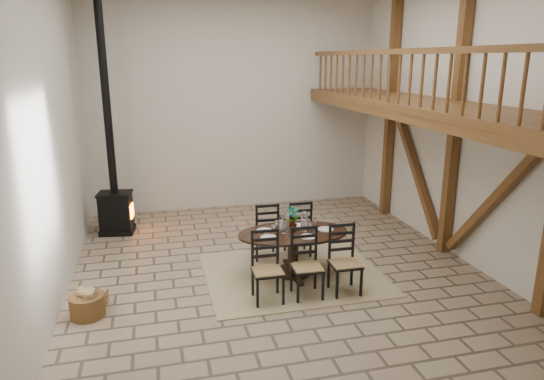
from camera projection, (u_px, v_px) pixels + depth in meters
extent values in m
plane|color=gray|center=(276.00, 268.00, 8.70)|extent=(8.00, 8.00, 0.00)
cube|color=beige|center=(235.00, 107.00, 11.78)|extent=(7.00, 0.02, 5.00)
cube|color=beige|center=(390.00, 192.00, 4.30)|extent=(7.00, 0.02, 5.00)
cube|color=beige|center=(49.00, 138.00, 7.21)|extent=(0.02, 8.00, 5.00)
cube|color=beige|center=(461.00, 123.00, 8.86)|extent=(0.02, 8.00, 5.00)
cube|color=brown|center=(455.00, 123.00, 8.83)|extent=(0.18, 0.18, 5.00)
cube|color=brown|center=(391.00, 110.00, 11.17)|extent=(0.18, 0.18, 5.00)
cube|color=brown|center=(494.00, 200.00, 7.95)|extent=(0.14, 2.16, 2.54)
cube|color=brown|center=(415.00, 167.00, 10.29)|extent=(0.14, 2.16, 2.54)
cube|color=brown|center=(457.00, 107.00, 8.76)|extent=(0.20, 7.80, 0.20)
cube|color=brown|center=(424.00, 105.00, 8.58)|extent=(1.60, 7.80, 0.12)
cube|color=brown|center=(387.00, 111.00, 8.44)|extent=(0.18, 7.80, 0.22)
cube|color=brown|center=(391.00, 52.00, 8.18)|extent=(0.09, 7.60, 0.09)
cube|color=brown|center=(389.00, 77.00, 8.29)|extent=(0.06, 7.60, 0.86)
cube|color=tan|center=(293.00, 274.00, 8.45)|extent=(3.00, 2.50, 0.02)
ellipsoid|color=black|center=(293.00, 233.00, 8.25)|extent=(1.94, 1.20, 0.04)
cylinder|color=black|center=(293.00, 255.00, 8.35)|extent=(0.19, 0.19, 0.71)
cylinder|color=black|center=(293.00, 272.00, 8.44)|extent=(0.59, 0.59, 0.06)
cube|color=olive|center=(268.00, 271.00, 7.39)|extent=(0.47, 0.45, 0.04)
cube|color=black|center=(268.00, 287.00, 7.46)|extent=(0.45, 0.45, 0.48)
cube|color=black|center=(265.00, 248.00, 7.50)|extent=(0.40, 0.05, 0.63)
cube|color=olive|center=(307.00, 267.00, 7.53)|extent=(0.47, 0.45, 0.04)
cube|color=black|center=(307.00, 283.00, 7.60)|extent=(0.45, 0.45, 0.48)
cube|color=black|center=(304.00, 245.00, 7.64)|extent=(0.40, 0.05, 0.63)
cube|color=olive|center=(345.00, 264.00, 7.66)|extent=(0.47, 0.45, 0.04)
cube|color=black|center=(345.00, 279.00, 7.73)|extent=(0.45, 0.45, 0.48)
cube|color=black|center=(341.00, 242.00, 7.77)|extent=(0.40, 0.05, 0.63)
cube|color=olive|center=(265.00, 232.00, 9.04)|extent=(0.47, 0.45, 0.04)
cube|color=black|center=(265.00, 245.00, 9.11)|extent=(0.45, 0.45, 0.48)
cube|color=black|center=(267.00, 221.00, 8.77)|extent=(0.40, 0.05, 0.63)
cube|color=olive|center=(298.00, 230.00, 9.17)|extent=(0.47, 0.45, 0.04)
cube|color=black|center=(297.00, 243.00, 9.24)|extent=(0.45, 0.45, 0.48)
cube|color=black|center=(301.00, 218.00, 8.91)|extent=(0.40, 0.05, 0.63)
cube|color=silver|center=(293.00, 232.00, 8.24)|extent=(1.49, 0.77, 0.01)
cube|color=white|center=(293.00, 227.00, 8.22)|extent=(0.95, 0.34, 0.18)
cylinder|color=white|center=(283.00, 223.00, 8.16)|extent=(0.12, 0.12, 0.34)
cylinder|color=white|center=(304.00, 222.00, 8.24)|extent=(0.12, 0.12, 0.34)
cylinder|color=silver|center=(283.00, 228.00, 8.18)|extent=(0.06, 0.06, 0.16)
cylinder|color=silver|center=(304.00, 227.00, 8.26)|extent=(0.06, 0.06, 0.16)
imported|color=#4C723F|center=(293.00, 219.00, 8.23)|extent=(0.24, 0.16, 0.44)
cube|color=black|center=(118.00, 230.00, 10.46)|extent=(0.77, 0.63, 0.11)
cube|color=black|center=(116.00, 211.00, 10.35)|extent=(0.71, 0.57, 0.75)
cube|color=#FF590C|center=(132.00, 211.00, 10.38)|extent=(0.06, 0.30, 0.30)
cube|color=black|center=(114.00, 193.00, 10.24)|extent=(0.76, 0.62, 0.04)
cylinder|color=black|center=(106.00, 94.00, 9.70)|extent=(0.16, 0.16, 4.10)
cylinder|color=brown|center=(87.00, 306.00, 7.05)|extent=(0.50, 0.50, 0.33)
cube|color=tan|center=(86.00, 293.00, 6.99)|extent=(0.27, 0.27, 0.10)
cube|color=tan|center=(95.00, 298.00, 7.38)|extent=(0.39, 0.33, 0.23)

